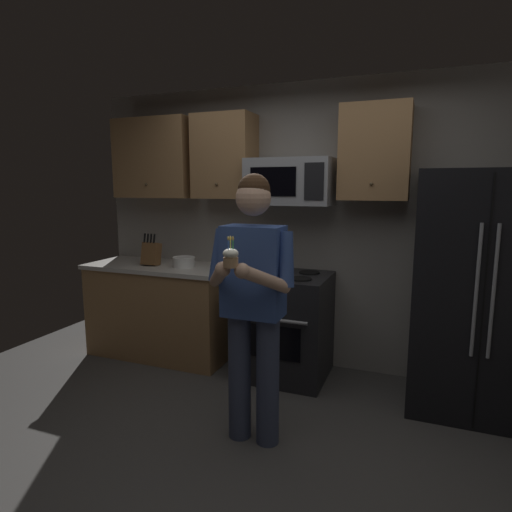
# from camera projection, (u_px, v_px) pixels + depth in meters

# --- Properties ---
(ground_plane) EXTENTS (6.00, 6.00, 0.00)m
(ground_plane) POSITION_uv_depth(u_px,v_px,m) (239.00, 469.00, 2.59)
(ground_plane) COLOR #474442
(wall_back) EXTENTS (4.40, 0.10, 2.60)m
(wall_back) POSITION_uv_depth(u_px,v_px,m) (314.00, 228.00, 3.99)
(wall_back) COLOR gray
(wall_back) RESTS_ON ground
(oven_range) EXTENTS (0.76, 0.70, 0.93)m
(oven_range) POSITION_uv_depth(u_px,v_px,m) (285.00, 325.00, 3.82)
(oven_range) COLOR black
(oven_range) RESTS_ON ground
(microwave) EXTENTS (0.74, 0.41, 0.40)m
(microwave) POSITION_uv_depth(u_px,v_px,m) (290.00, 182.00, 3.72)
(microwave) COLOR #9EA0A5
(refrigerator) EXTENTS (0.90, 0.75, 1.80)m
(refrigerator) POSITION_uv_depth(u_px,v_px,m) (477.00, 293.00, 3.17)
(refrigerator) COLOR black
(refrigerator) RESTS_ON ground
(cabinet_row_upper) EXTENTS (2.78, 0.36, 0.76)m
(cabinet_row_upper) POSITION_uv_depth(u_px,v_px,m) (232.00, 157.00, 3.94)
(cabinet_row_upper) COLOR #9E7247
(counter_left) EXTENTS (1.44, 0.66, 0.92)m
(counter_left) POSITION_uv_depth(u_px,v_px,m) (161.00, 309.00, 4.31)
(counter_left) COLOR #9E7247
(counter_left) RESTS_ON ground
(knife_block) EXTENTS (0.16, 0.15, 0.32)m
(knife_block) POSITION_uv_depth(u_px,v_px,m) (151.00, 253.00, 4.19)
(knife_block) COLOR brown
(knife_block) RESTS_ON counter_left
(bowl_large_white) EXTENTS (0.21, 0.21, 0.10)m
(bowl_large_white) POSITION_uv_depth(u_px,v_px,m) (184.00, 262.00, 4.09)
(bowl_large_white) COLOR white
(bowl_large_white) RESTS_ON counter_left
(person) EXTENTS (0.60, 0.48, 1.76)m
(person) POSITION_uv_depth(u_px,v_px,m) (253.00, 296.00, 2.73)
(person) COLOR #383F59
(person) RESTS_ON ground
(cupcake) EXTENTS (0.09, 0.09, 0.17)m
(cupcake) POSITION_uv_depth(u_px,v_px,m) (231.00, 257.00, 2.38)
(cupcake) COLOR #A87F56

